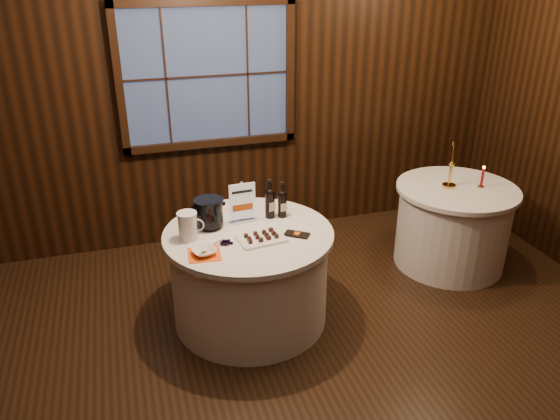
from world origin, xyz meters
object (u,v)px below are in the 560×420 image
object	(u,v)px
main_table	(250,275)
sign_stand	(242,208)
chocolate_plate	(262,238)
red_candle	(482,179)
brass_candlestick	(451,171)
side_table	(452,225)
chocolate_box	(297,234)
port_bottle_right	(282,202)
glass_pitcher	(188,226)
cracker_bowl	(204,252)
port_bottle_left	(270,201)
ice_bucket	(209,213)
grape_bunch	(226,242)

from	to	relation	value
main_table	sign_stand	bearing A→B (deg)	90.06
chocolate_plate	red_candle	world-z (taller)	red_candle
brass_candlestick	red_candle	xyz separation A→B (m)	(0.26, -0.10, -0.07)
side_table	red_candle	world-z (taller)	red_candle
main_table	chocolate_box	size ratio (longest dim) A/B	7.11
port_bottle_right	chocolate_box	xyz separation A→B (m)	(0.01, -0.34, -0.12)
glass_pitcher	cracker_bowl	bearing A→B (deg)	-62.22
port_bottle_right	sign_stand	bearing A→B (deg)	174.91
port_bottle_left	port_bottle_right	xyz separation A→B (m)	(0.10, -0.02, -0.01)
port_bottle_right	red_candle	world-z (taller)	port_bottle_right
red_candle	main_table	bearing A→B (deg)	-173.85
ice_bucket	chocolate_box	bearing A→B (deg)	-28.49
port_bottle_right	brass_candlestick	distance (m)	1.61
sign_stand	grape_bunch	xyz separation A→B (m)	(-0.20, -0.32, -0.10)
ice_bucket	brass_candlestick	size ratio (longest dim) A/B	0.54
red_candle	chocolate_box	bearing A→B (deg)	-167.97
main_table	port_bottle_right	distance (m)	0.63
port_bottle_right	grape_bunch	size ratio (longest dim) A/B	1.93
cracker_bowl	red_candle	xyz separation A→B (m)	(2.56, 0.48, 0.06)
main_table	cracker_bowl	size ratio (longest dim) A/B	7.80
chocolate_plate	cracker_bowl	xyz separation A→B (m)	(-0.43, -0.09, 0.00)
glass_pitcher	chocolate_box	bearing A→B (deg)	0.38
port_bottle_left	cracker_bowl	distance (m)	0.75
brass_candlestick	main_table	bearing A→B (deg)	-170.15
port_bottle_left	chocolate_box	bearing A→B (deg)	-88.39
ice_bucket	red_candle	distance (m)	2.45
port_bottle_right	cracker_bowl	xyz separation A→B (m)	(-0.69, -0.42, -0.10)
chocolate_box	cracker_bowl	size ratio (longest dim) A/B	1.10
main_table	port_bottle_right	xyz separation A→B (m)	(0.32, 0.18, 0.51)
ice_bucket	brass_candlestick	bearing A→B (deg)	4.54
side_table	port_bottle_left	size ratio (longest dim) A/B	3.38
sign_stand	cracker_bowl	size ratio (longest dim) A/B	2.02
side_table	glass_pitcher	xyz separation A→B (m)	(-2.44, -0.28, 0.49)
chocolate_box	grape_bunch	xyz separation A→B (m)	(-0.53, 0.02, 0.01)
port_bottle_right	chocolate_box	size ratio (longest dim) A/B	1.62
port_bottle_left	brass_candlestick	xyz separation A→B (m)	(1.70, 0.14, 0.02)
ice_bucket	main_table	bearing A→B (deg)	-31.53
sign_stand	port_bottle_left	size ratio (longest dim) A/B	1.04
sign_stand	ice_bucket	world-z (taller)	sign_stand
side_table	red_candle	size ratio (longest dim) A/B	5.32
side_table	grape_bunch	size ratio (longest dim) A/B	7.12
chocolate_box	brass_candlestick	world-z (taller)	brass_candlestick
chocolate_plate	main_table	bearing A→B (deg)	111.29
side_table	glass_pitcher	distance (m)	2.51
cracker_bowl	brass_candlestick	xyz separation A→B (m)	(2.30, 0.58, 0.13)
glass_pitcher	main_table	bearing A→B (deg)	11.17
main_table	red_candle	world-z (taller)	red_candle
ice_bucket	glass_pitcher	world-z (taller)	ice_bucket
chocolate_plate	brass_candlestick	distance (m)	1.93
side_table	red_candle	bearing A→B (deg)	-18.55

